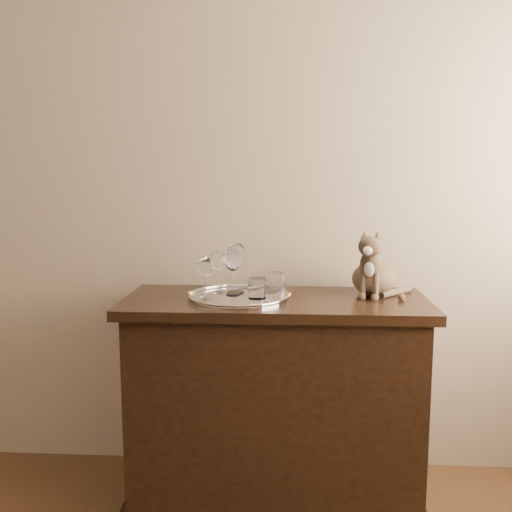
{
  "coord_description": "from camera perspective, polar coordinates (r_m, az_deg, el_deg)",
  "views": [
    {
      "loc": [
        0.65,
        -0.27,
        1.34
      ],
      "look_at": [
        0.52,
        1.95,
        1.02
      ],
      "focal_mm": 40.0,
      "sensor_mm": 36.0,
      "label": 1
    }
  ],
  "objects": [
    {
      "name": "tray",
      "position": [
        2.26,
        -1.71,
        -4.17
      ],
      "size": [
        0.4,
        0.4,
        0.01
      ],
      "primitive_type": "cylinder",
      "color": "silver",
      "rests_on": "sideboard"
    },
    {
      "name": "sideboard",
      "position": [
        2.39,
        1.92,
        -14.25
      ],
      "size": [
        1.2,
        0.5,
        0.85
      ],
      "primitive_type": null,
      "color": "black",
      "rests_on": "ground"
    },
    {
      "name": "tumbler_c",
      "position": [
        2.24,
        1.77,
        -2.87
      ],
      "size": [
        0.09,
        0.09,
        0.1
      ],
      "primitive_type": "cylinder",
      "color": "white",
      "rests_on": "tray"
    },
    {
      "name": "wall_back",
      "position": [
        2.6,
        -11.28,
        8.34
      ],
      "size": [
        4.0,
        0.1,
        2.7
      ],
      "primitive_type": "cube",
      "color": "tan",
      "rests_on": "ground"
    },
    {
      "name": "wine_glass_a",
      "position": [
        2.33,
        -3.91,
        -1.52
      ],
      "size": [
        0.07,
        0.07,
        0.17
      ],
      "primitive_type": null,
      "color": "silver",
      "rests_on": "tray"
    },
    {
      "name": "wine_glass_d",
      "position": [
        2.28,
        -2.31,
        -1.63
      ],
      "size": [
        0.07,
        0.07,
        0.18
      ],
      "primitive_type": null,
      "color": "white",
      "rests_on": "tray"
    },
    {
      "name": "cat",
      "position": [
        2.35,
        11.76,
        -0.58
      ],
      "size": [
        0.34,
        0.33,
        0.27
      ],
      "primitive_type": null,
      "rotation": [
        0.0,
        0.0,
        -0.34
      ],
      "color": "brown",
      "rests_on": "sideboard"
    },
    {
      "name": "wine_glass_b",
      "position": [
        2.31,
        -2.03,
        -1.14
      ],
      "size": [
        0.08,
        0.08,
        0.21
      ],
      "primitive_type": null,
      "color": "white",
      "rests_on": "tray"
    },
    {
      "name": "tumbler_a",
      "position": [
        2.21,
        0.1,
        -3.24
      ],
      "size": [
        0.07,
        0.07,
        0.08
      ],
      "primitive_type": "cylinder",
      "color": "silver",
      "rests_on": "tray"
    },
    {
      "name": "wine_glass_c",
      "position": [
        2.21,
        -5.16,
        -2.17
      ],
      "size": [
        0.06,
        0.06,
        0.17
      ],
      "primitive_type": null,
      "color": "white",
      "rests_on": "tray"
    }
  ]
}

